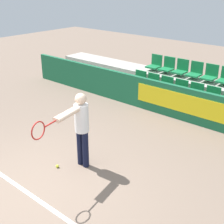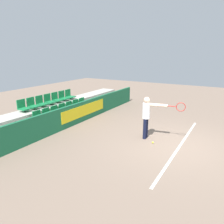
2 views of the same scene
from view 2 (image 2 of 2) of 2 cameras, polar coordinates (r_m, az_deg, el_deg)
ground_plane at (r=8.16m, az=15.74°, el=-8.11°), size 30.00×30.00×0.00m
court_baseline at (r=8.11m, az=17.37°, el=-8.35°), size 5.82×0.08×0.01m
barrier_wall at (r=9.96m, az=-9.59°, el=-0.55°), size 11.14×0.14×0.95m
bleacher_tier_front at (r=10.37m, az=-11.84°, el=-1.69°), size 10.74×0.91×0.37m
bleacher_tier_middle at (r=10.93m, az=-15.45°, el=-0.05°), size 10.74×0.91×0.73m
stadium_chair_0 at (r=9.36m, az=-18.54°, el=-1.57°), size 0.40×0.43×0.51m
stadium_chair_1 at (r=9.67m, az=-16.37°, el=-0.85°), size 0.40×0.43×0.51m
stadium_chair_2 at (r=10.00m, az=-14.35°, el=-0.17°), size 0.40×0.43×0.51m
stadium_chair_3 at (r=10.34m, az=-12.46°, el=0.46°), size 0.40×0.43×0.51m
stadium_chair_4 at (r=10.70m, az=-10.69°, el=1.05°), size 0.40×0.43×0.51m
stadium_chair_5 at (r=11.06m, az=-9.04°, el=1.61°), size 0.40×0.43×0.51m
stadium_chair_6 at (r=11.44m, az=-7.49°, el=2.12°), size 0.40×0.43×0.51m
stadium_chair_7 at (r=9.95m, az=-22.20°, el=1.25°), size 0.40×0.43×0.51m
stadium_chair_8 at (r=10.25m, az=-20.05°, el=1.85°), size 0.40×0.43×0.51m
stadium_chair_9 at (r=10.56m, az=-18.02°, el=2.41°), size 0.40×0.43×0.51m
stadium_chair_10 at (r=10.88m, az=-16.11°, el=2.93°), size 0.40×0.43×0.51m
stadium_chair_11 at (r=11.22m, az=-14.31°, el=3.43°), size 0.40×0.43×0.51m
stadium_chair_12 at (r=11.57m, az=-12.62°, el=3.89°), size 0.40×0.43×0.51m
stadium_chair_13 at (r=11.93m, az=-11.03°, el=4.31°), size 0.40×0.43×0.51m
tennis_player at (r=8.17m, az=9.46°, el=-0.45°), size 0.40×1.49×1.59m
tennis_ball at (r=8.06m, az=10.61°, el=-7.83°), size 0.07×0.07×0.07m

